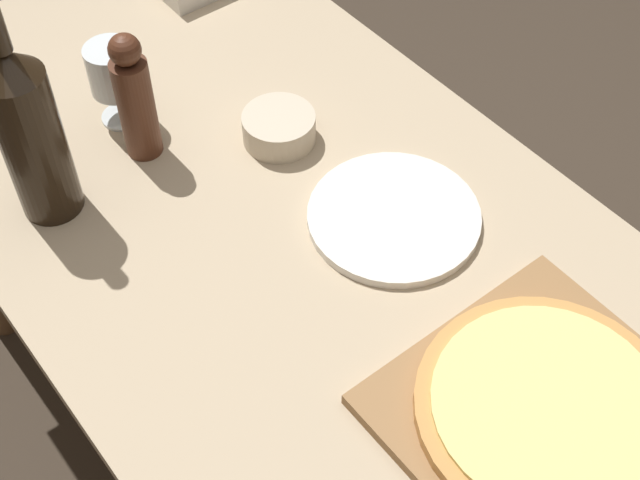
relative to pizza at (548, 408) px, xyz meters
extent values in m
cube|color=tan|center=(-0.06, 0.31, -0.04)|extent=(0.76, 1.74, 0.03)
cylinder|color=brown|center=(0.27, 1.12, -0.42)|extent=(0.06, 0.06, 0.72)
cube|color=olive|center=(0.00, 0.00, -0.02)|extent=(0.35, 0.33, 0.02)
cylinder|color=#C68947|center=(0.00, 0.00, 0.00)|extent=(0.31, 0.31, 0.02)
cylinder|color=#EAD67A|center=(0.00, 0.00, 0.01)|extent=(0.28, 0.28, 0.01)
cylinder|color=black|center=(-0.30, 0.67, 0.09)|extent=(0.09, 0.09, 0.24)
cone|color=black|center=(-0.30, 0.67, 0.23)|extent=(0.09, 0.09, 0.04)
cylinder|color=#4C2819|center=(-0.13, 0.69, 0.05)|extent=(0.05, 0.05, 0.17)
sphere|color=#4C2819|center=(-0.13, 0.69, 0.16)|extent=(0.05, 0.05, 0.05)
cylinder|color=silver|center=(-0.12, 0.77, -0.03)|extent=(0.07, 0.07, 0.00)
cylinder|color=silver|center=(-0.12, 0.77, 0.00)|extent=(0.01, 0.01, 0.05)
cylinder|color=silver|center=(-0.12, 0.77, 0.07)|extent=(0.08, 0.08, 0.08)
cylinder|color=beige|center=(0.04, 0.58, -0.01)|extent=(0.11, 0.11, 0.05)
cylinder|color=silver|center=(0.07, 0.35, -0.02)|extent=(0.25, 0.25, 0.01)
camera|label=1|loc=(-0.53, -0.24, 0.92)|focal=50.00mm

